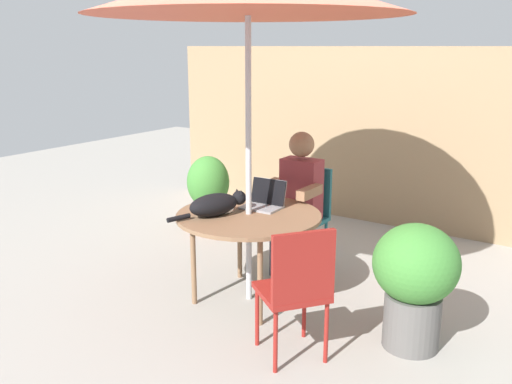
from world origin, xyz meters
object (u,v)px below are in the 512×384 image
at_px(laptop, 265,199).
at_px(person_seated, 297,194).
at_px(chair_occupied, 305,208).
at_px(chair_empty, 297,284).
at_px(patio_table, 249,220).
at_px(potted_plant_near_fence, 415,277).
at_px(potted_plant_by_chair, 208,190).
at_px(cat, 217,205).

bearing_deg(laptop, person_seated, 89.73).
distance_m(chair_occupied, chair_empty, 1.66).
bearing_deg(person_seated, chair_empty, -60.29).
distance_m(patio_table, potted_plant_near_fence, 1.31).
height_order(chair_occupied, potted_plant_by_chair, chair_occupied).
bearing_deg(patio_table, chair_occupied, 90.00).
distance_m(chair_occupied, laptop, 0.72).
bearing_deg(potted_plant_by_chair, person_seated, -15.93).
bearing_deg(potted_plant_by_chair, chair_empty, -39.57).
distance_m(patio_table, person_seated, 0.75).
height_order(patio_table, chair_occupied, chair_occupied).
bearing_deg(potted_plant_near_fence, laptop, 170.36).
relative_size(chair_occupied, chair_empty, 1.00).
bearing_deg(person_seated, potted_plant_near_fence, -29.58).
height_order(patio_table, potted_plant_by_chair, potted_plant_by_chair).
bearing_deg(chair_empty, laptop, 133.31).
height_order(chair_empty, cat, chair_empty).
relative_size(chair_empty, laptop, 2.90).
distance_m(person_seated, cat, 0.93).
relative_size(patio_table, chair_empty, 1.24).
relative_size(potted_plant_near_fence, potted_plant_by_chair, 1.02).
bearing_deg(chair_occupied, patio_table, -90.00).
bearing_deg(potted_plant_by_chair, chair_occupied, -9.25).
relative_size(cat, potted_plant_by_chair, 0.73).
bearing_deg(patio_table, laptop, 90.61).
height_order(potted_plant_near_fence, potted_plant_by_chair, potted_plant_near_fence).
bearing_deg(potted_plant_by_chair, potted_plant_near_fence, -23.14).
xyz_separation_m(chair_occupied, laptop, (-0.00, -0.67, 0.24)).
bearing_deg(cat, person_seated, 78.75).
xyz_separation_m(chair_occupied, chair_empty, (0.75, -1.47, 0.00)).
bearing_deg(potted_plant_near_fence, patio_table, -179.69).
height_order(cat, potted_plant_near_fence, cat).
bearing_deg(laptop, chair_occupied, 89.79).
xyz_separation_m(chair_occupied, potted_plant_near_fence, (1.30, -0.90, -0.03)).
xyz_separation_m(laptop, cat, (-0.18, -0.39, 0.02)).
distance_m(chair_empty, potted_plant_by_chair, 2.64).
height_order(chair_occupied, cat, chair_occupied).
distance_m(chair_occupied, cat, 1.11).
height_order(patio_table, cat, cat).
height_order(person_seated, laptop, person_seated).
xyz_separation_m(patio_table, chair_occupied, (0.00, 0.90, -0.13)).
distance_m(chair_occupied, potted_plant_near_fence, 1.58).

